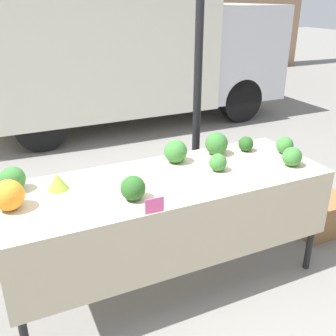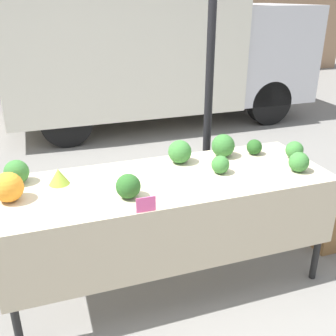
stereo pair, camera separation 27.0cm
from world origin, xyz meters
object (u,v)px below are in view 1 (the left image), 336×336
at_px(price_sign, 155,205).
at_px(produce_crate, 322,215).
at_px(orange_cauliflower, 8,195).
at_px(parked_truck, 121,42).

height_order(price_sign, produce_crate, price_sign).
bearing_deg(orange_cauliflower, produce_crate, 0.51).
bearing_deg(orange_cauliflower, parked_truck, 63.07).
height_order(orange_cauliflower, price_sign, orange_cauliflower).
distance_m(orange_cauliflower, price_sign, 0.86).
bearing_deg(produce_crate, parked_truck, 97.07).
bearing_deg(produce_crate, orange_cauliflower, -179.49).
distance_m(orange_cauliflower, produce_crate, 2.76).
relative_size(parked_truck, orange_cauliflower, 26.90).
bearing_deg(parked_truck, price_sign, -106.51).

